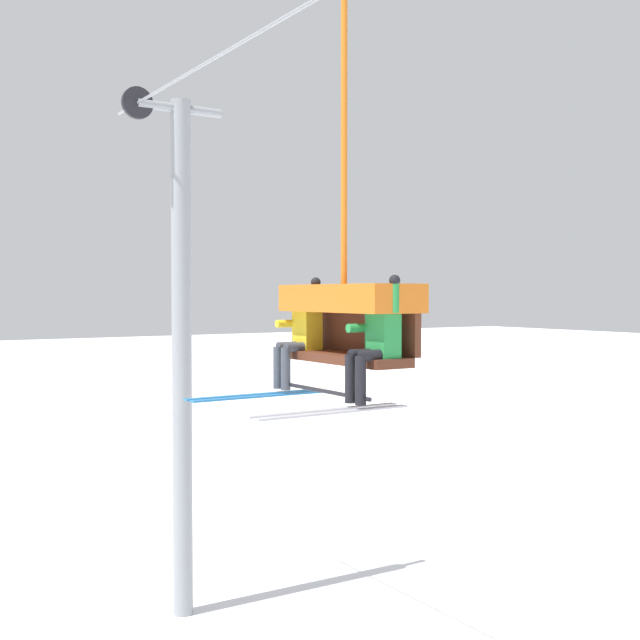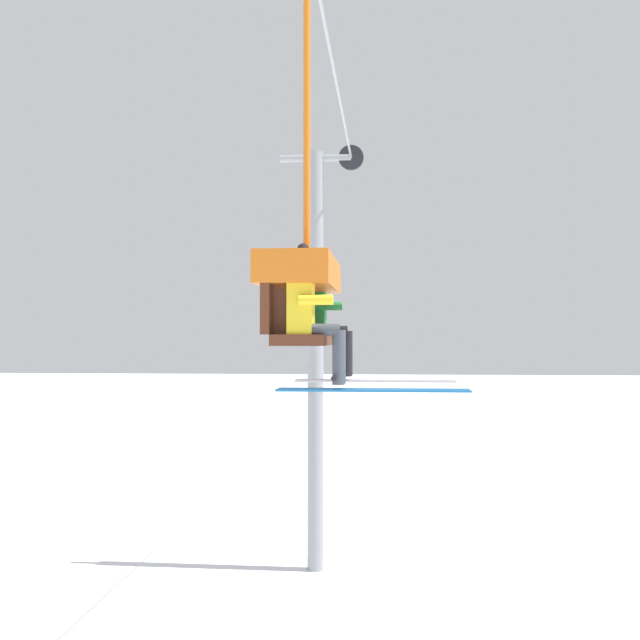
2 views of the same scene
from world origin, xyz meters
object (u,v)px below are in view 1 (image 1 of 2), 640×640
Objects in this scene: skier_yellow at (298,334)px; lift_tower_near at (181,347)px; chairlift_chair at (349,306)px; skier_green at (374,340)px.

lift_tower_near is at bearing 170.71° from skier_yellow.
lift_tower_near is 6.47m from chairlift_chair.
skier_green is (0.73, -0.21, -0.34)m from chairlift_chair.
chairlift_chair is 0.83m from skier_yellow.
skier_yellow is (5.66, -0.93, 0.49)m from lift_tower_near.
lift_tower_near is 5.57× the size of skier_green.
skier_green is at bearing -7.41° from lift_tower_near.
skier_green is at bearing -16.23° from chairlift_chair.
chairlift_chair is 0.83m from skier_green.
lift_tower_near is 5.75m from skier_yellow.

